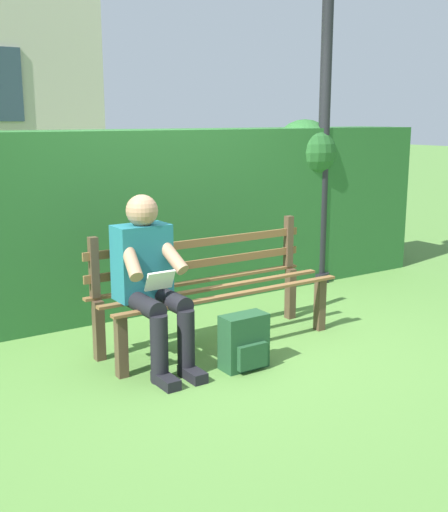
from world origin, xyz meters
The scene contains 6 objects.
ground centered at (0.00, 0.00, 0.00)m, with size 60.00×60.00×0.00m, color #517F38.
park_bench centered at (0.00, -0.08, 0.43)m, with size 1.90×0.53×0.88m.
person_seated centered at (0.60, 0.10, 0.63)m, with size 0.44×0.73×1.18m.
hedge_backdrop centered at (0.09, -1.30, 0.82)m, with size 6.57×0.80×1.67m.
backpack centered at (0.11, 0.51, 0.19)m, with size 0.32×0.24×0.38m.
lamp_post centered at (-1.92, -0.98, 2.22)m, with size 0.32×0.32×3.46m.
Camera 1 is at (2.52, 3.89, 1.69)m, focal length 44.99 mm.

